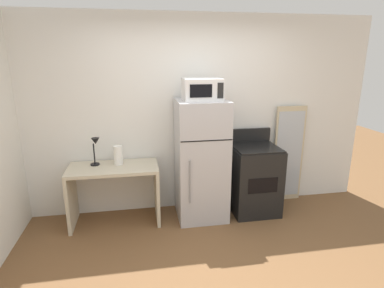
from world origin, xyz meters
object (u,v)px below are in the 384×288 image
at_px(paper_towel_roll, 118,155).
at_px(microwave, 202,89).
at_px(leaning_mirror, 288,154).
at_px(desk, 114,184).
at_px(refrigerator, 201,160).
at_px(oven_range, 254,179).
at_px(desk_lamp, 95,147).

xyz_separation_m(paper_towel_roll, microwave, (1.04, -0.13, 0.81)).
bearing_deg(leaning_mirror, paper_towel_roll, -176.20).
relative_size(desk, refrigerator, 0.71).
bearing_deg(oven_range, refrigerator, -179.26).
relative_size(paper_towel_roll, oven_range, 0.22).
bearing_deg(oven_range, paper_towel_roll, 176.88).
xyz_separation_m(microwave, leaning_mirror, (1.34, 0.29, -0.98)).
xyz_separation_m(desk_lamp, paper_towel_roll, (0.27, -0.01, -0.12)).
bearing_deg(desk, leaning_mirror, 5.44).
relative_size(paper_towel_roll, refrigerator, 0.15).
relative_size(desk_lamp, oven_range, 0.32).
distance_m(paper_towel_roll, leaning_mirror, 2.40).
distance_m(desk_lamp, leaning_mirror, 2.67).
distance_m(desk, desk_lamp, 0.52).
xyz_separation_m(paper_towel_roll, oven_range, (1.78, -0.10, -0.40)).
bearing_deg(desk_lamp, desk, -22.43).
bearing_deg(desk_lamp, refrigerator, -5.05).
bearing_deg(oven_range, leaning_mirror, 22.87).
relative_size(oven_range, leaning_mirror, 0.79).
xyz_separation_m(oven_range, leaning_mirror, (0.60, 0.26, 0.23)).
bearing_deg(leaning_mirror, oven_range, -157.13).
relative_size(microwave, leaning_mirror, 0.33).
bearing_deg(desk_lamp, microwave, -5.96).
bearing_deg(microwave, desk_lamp, 174.04).
height_order(desk_lamp, oven_range, desk_lamp).
relative_size(desk, desk_lamp, 3.11).
relative_size(desk_lamp, leaning_mirror, 0.25).
bearing_deg(paper_towel_roll, microwave, -6.98).
bearing_deg(microwave, desk, 177.27).
relative_size(desk_lamp, paper_towel_roll, 1.47).
height_order(refrigerator, leaning_mirror, refrigerator).
distance_m(paper_towel_roll, oven_range, 1.83).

